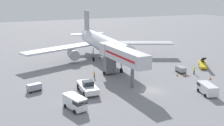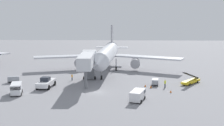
{
  "view_description": "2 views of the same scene",
  "coord_description": "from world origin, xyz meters",
  "px_view_note": "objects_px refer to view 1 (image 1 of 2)",
  "views": [
    {
      "loc": [
        -27.63,
        -42.57,
        18.45
      ],
      "look_at": [
        -1.86,
        14.59,
        2.27
      ],
      "focal_mm": 43.3,
      "sensor_mm": 36.0,
      "label": 1
    },
    {
      "loc": [
        6.1,
        -61.81,
        15.54
      ],
      "look_at": [
        2.55,
        14.87,
        4.05
      ],
      "focal_mm": 48.3,
      "sensor_mm": 36.0,
      "label": 2
    }
  ],
  "objects_px": {
    "baggage_cart_outer_right": "(34,87)",
    "safety_cone_bravo": "(185,75)",
    "service_van_near_left": "(75,102)",
    "service_van_mid_center": "(207,88)",
    "safety_cone_charlie": "(210,78)",
    "airplane_at_gate": "(103,44)",
    "ground_crew_worker_midground": "(194,70)",
    "belt_loader_truck": "(203,64)",
    "jet_bridge": "(120,56)",
    "baggage_cart_rear_left": "(181,69)",
    "pushback_tug": "(88,87)",
    "ground_crew_worker_foreground": "(94,74)",
    "safety_cone_alpha": "(177,75)"
  },
  "relations": [
    {
      "from": "baggage_cart_outer_right",
      "to": "safety_cone_bravo",
      "type": "bearing_deg",
      "value": -7.38
    },
    {
      "from": "service_van_near_left",
      "to": "service_van_mid_center",
      "type": "height_order",
      "value": "service_van_near_left"
    },
    {
      "from": "safety_cone_charlie",
      "to": "airplane_at_gate",
      "type": "bearing_deg",
      "value": 119.95
    },
    {
      "from": "service_van_mid_center",
      "to": "ground_crew_worker_midground",
      "type": "height_order",
      "value": "service_van_mid_center"
    },
    {
      "from": "belt_loader_truck",
      "to": "service_van_near_left",
      "type": "relative_size",
      "value": 1.24
    },
    {
      "from": "jet_bridge",
      "to": "service_van_near_left",
      "type": "bearing_deg",
      "value": -141.28
    },
    {
      "from": "jet_bridge",
      "to": "baggage_cart_outer_right",
      "type": "height_order",
      "value": "jet_bridge"
    },
    {
      "from": "jet_bridge",
      "to": "safety_cone_bravo",
      "type": "relative_size",
      "value": 23.19
    },
    {
      "from": "baggage_cart_rear_left",
      "to": "baggage_cart_outer_right",
      "type": "bearing_deg",
      "value": 177.94
    },
    {
      "from": "airplane_at_gate",
      "to": "pushback_tug",
      "type": "relative_size",
      "value": 6.35
    },
    {
      "from": "baggage_cart_rear_left",
      "to": "ground_crew_worker_foreground",
      "type": "relative_size",
      "value": 1.8
    },
    {
      "from": "airplane_at_gate",
      "to": "jet_bridge",
      "type": "distance_m",
      "value": 18.89
    },
    {
      "from": "service_van_near_left",
      "to": "ground_crew_worker_midground",
      "type": "xyz_separation_m",
      "value": [
        31.22,
        7.68,
        -0.34
      ]
    },
    {
      "from": "airplane_at_gate",
      "to": "ground_crew_worker_foreground",
      "type": "distance_m",
      "value": 16.98
    },
    {
      "from": "belt_loader_truck",
      "to": "ground_crew_worker_foreground",
      "type": "relative_size",
      "value": 3.86
    },
    {
      "from": "baggage_cart_rear_left",
      "to": "safety_cone_bravo",
      "type": "distance_m",
      "value": 3.3
    },
    {
      "from": "service_van_near_left",
      "to": "baggage_cart_outer_right",
      "type": "xyz_separation_m",
      "value": [
        -4.82,
        11.36,
        -0.46
      ]
    },
    {
      "from": "service_van_near_left",
      "to": "baggage_cart_rear_left",
      "type": "relative_size",
      "value": 1.72
    },
    {
      "from": "service_van_mid_center",
      "to": "baggage_cart_rear_left",
      "type": "bearing_deg",
      "value": 71.33
    },
    {
      "from": "airplane_at_gate",
      "to": "service_van_mid_center",
      "type": "height_order",
      "value": "airplane_at_gate"
    },
    {
      "from": "baggage_cart_outer_right",
      "to": "safety_cone_alpha",
      "type": "distance_m",
      "value": 31.79
    },
    {
      "from": "airplane_at_gate",
      "to": "belt_loader_truck",
      "type": "relative_size",
      "value": 7.19
    },
    {
      "from": "jet_bridge",
      "to": "ground_crew_worker_midground",
      "type": "height_order",
      "value": "jet_bridge"
    },
    {
      "from": "baggage_cart_rear_left",
      "to": "ground_crew_worker_midground",
      "type": "height_order",
      "value": "ground_crew_worker_midground"
    },
    {
      "from": "service_van_near_left",
      "to": "safety_cone_bravo",
      "type": "xyz_separation_m",
      "value": [
        28.01,
        7.11,
        -0.95
      ]
    },
    {
      "from": "service_van_near_left",
      "to": "service_van_mid_center",
      "type": "xyz_separation_m",
      "value": [
        24.65,
        -3.44,
        -0.15
      ]
    },
    {
      "from": "baggage_cart_outer_right",
      "to": "ground_crew_worker_midground",
      "type": "distance_m",
      "value": 36.22
    },
    {
      "from": "pushback_tug",
      "to": "ground_crew_worker_foreground",
      "type": "xyz_separation_m",
      "value": [
        4.43,
        8.25,
        -0.28
      ]
    },
    {
      "from": "service_van_near_left",
      "to": "safety_cone_charlie",
      "type": "distance_m",
      "value": 32.04
    },
    {
      "from": "belt_loader_truck",
      "to": "baggage_cart_outer_right",
      "type": "xyz_separation_m",
      "value": [
        -42.69,
        -0.73,
        0.09
      ]
    },
    {
      "from": "baggage_cart_rear_left",
      "to": "baggage_cart_outer_right",
      "type": "relative_size",
      "value": 1.0
    },
    {
      "from": "airplane_at_gate",
      "to": "belt_loader_truck",
      "type": "bearing_deg",
      "value": -39.18
    },
    {
      "from": "ground_crew_worker_midground",
      "to": "safety_cone_alpha",
      "type": "height_order",
      "value": "ground_crew_worker_midground"
    },
    {
      "from": "jet_bridge",
      "to": "safety_cone_charlie",
      "type": "height_order",
      "value": "jet_bridge"
    },
    {
      "from": "jet_bridge",
      "to": "service_van_mid_center",
      "type": "height_order",
      "value": "jet_bridge"
    },
    {
      "from": "safety_cone_charlie",
      "to": "pushback_tug",
      "type": "bearing_deg",
      "value": 172.91
    },
    {
      "from": "baggage_cart_outer_right",
      "to": "safety_cone_bravo",
      "type": "height_order",
      "value": "baggage_cart_outer_right"
    },
    {
      "from": "belt_loader_truck",
      "to": "safety_cone_bravo",
      "type": "bearing_deg",
      "value": -153.22
    },
    {
      "from": "ground_crew_worker_midground",
      "to": "belt_loader_truck",
      "type": "bearing_deg",
      "value": 33.51
    },
    {
      "from": "baggage_cart_outer_right",
      "to": "safety_cone_bravo",
      "type": "xyz_separation_m",
      "value": [
        32.83,
        -4.25,
        -0.49
      ]
    },
    {
      "from": "jet_bridge",
      "to": "pushback_tug",
      "type": "xyz_separation_m",
      "value": [
        -8.91,
        -4.15,
        -4.43
      ]
    },
    {
      "from": "service_van_mid_center",
      "to": "ground_crew_worker_foreground",
      "type": "height_order",
      "value": "service_van_mid_center"
    },
    {
      "from": "jet_bridge",
      "to": "safety_cone_bravo",
      "type": "height_order",
      "value": "jet_bridge"
    },
    {
      "from": "safety_cone_bravo",
      "to": "safety_cone_charlie",
      "type": "distance_m",
      "value": 5.55
    },
    {
      "from": "jet_bridge",
      "to": "service_van_mid_center",
      "type": "distance_m",
      "value": 18.63
    },
    {
      "from": "service_van_near_left",
      "to": "ground_crew_worker_foreground",
      "type": "xyz_separation_m",
      "value": [
        8.85,
        14.79,
        -0.45
      ]
    },
    {
      "from": "pushback_tug",
      "to": "safety_cone_alpha",
      "type": "xyz_separation_m",
      "value": [
        22.41,
        1.78,
        -0.83
      ]
    },
    {
      "from": "service_van_near_left",
      "to": "ground_crew_worker_foreground",
      "type": "height_order",
      "value": "service_van_near_left"
    },
    {
      "from": "belt_loader_truck",
      "to": "service_van_near_left",
      "type": "bearing_deg",
      "value": -162.29
    },
    {
      "from": "service_van_mid_center",
      "to": "ground_crew_worker_foreground",
      "type": "xyz_separation_m",
      "value": [
        -15.8,
        18.23,
        -0.3
      ]
    }
  ]
}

